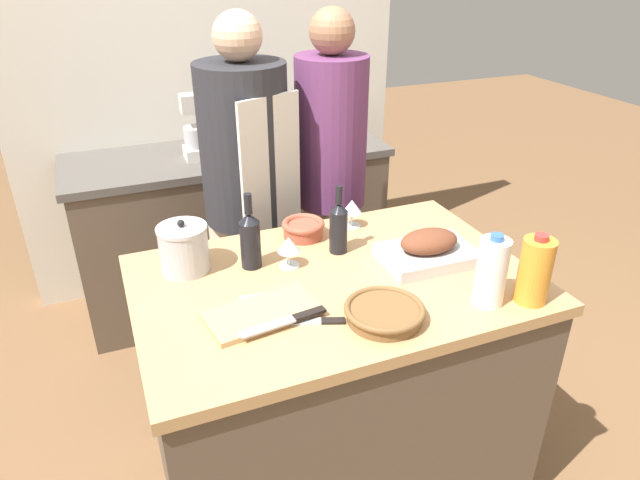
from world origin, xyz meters
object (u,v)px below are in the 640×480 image
at_px(wicker_basket, 384,312).
at_px(knife_paring, 316,321).
at_px(mixing_bowl, 303,228).
at_px(wine_glass_left, 289,246).
at_px(stock_pot, 184,248).
at_px(stand_mixer, 201,132).
at_px(condiment_bottle_short, 236,126).
at_px(knife_bread, 272,295).
at_px(person_cook_aproned, 248,194).
at_px(roasting_pan, 428,250).
at_px(cutting_board, 262,313).
at_px(juice_jug, 535,271).
at_px(wine_bottle_green, 250,239).
at_px(condiment_bottle_tall, 286,127).
at_px(person_cook_guest, 331,177).
at_px(milk_jug, 491,272).
at_px(wine_glass_right, 352,208).
at_px(wine_bottle_dark, 338,226).

height_order(wicker_basket, knife_paring, wicker_basket).
height_order(mixing_bowl, wine_glass_left, wine_glass_left).
xyz_separation_m(stock_pot, stand_mixer, (0.30, 1.16, 0.03)).
bearing_deg(condiment_bottle_short, knife_bread, -101.02).
distance_m(knife_bread, person_cook_aproned, 0.83).
relative_size(roasting_pan, condiment_bottle_short, 1.62).
distance_m(cutting_board, mixing_bowl, 0.52).
distance_m(condiment_bottle_short, person_cook_aproned, 0.81).
relative_size(juice_jug, wine_bottle_green, 0.85).
distance_m(cutting_board, wine_bottle_green, 0.31).
bearing_deg(stock_pot, condiment_bottle_tall, 57.18).
height_order(mixing_bowl, stand_mixer, stand_mixer).
xyz_separation_m(wine_bottle_green, wine_glass_left, (0.12, -0.05, -0.03)).
bearing_deg(stand_mixer, person_cook_guest, -49.68).
height_order(wicker_basket, milk_jug, milk_jug).
bearing_deg(wine_bottle_green, cutting_board, -100.08).
relative_size(knife_paring, stand_mixer, 0.55).
bearing_deg(cutting_board, wicker_basket, -25.34).
relative_size(wine_glass_left, stand_mixer, 0.33).
xyz_separation_m(roasting_pan, mixing_bowl, (-0.33, 0.33, -0.01)).
bearing_deg(stock_pot, person_cook_aproned, 56.48).
bearing_deg(stock_pot, juice_jug, -31.74).
distance_m(roasting_pan, wine_glass_right, 0.37).
bearing_deg(knife_paring, stand_mixer, 89.79).
relative_size(juice_jug, wine_glass_right, 2.05).
bearing_deg(condiment_bottle_short, wine_bottle_dark, -90.34).
relative_size(wine_bottle_dark, knife_bread, 1.33).
relative_size(wine_glass_right, condiment_bottle_short, 0.55).
relative_size(stock_pot, condiment_bottle_short, 0.92).
distance_m(milk_jug, knife_bread, 0.66).
relative_size(milk_jug, wine_bottle_green, 0.87).
xyz_separation_m(roasting_pan, milk_jug, (0.03, -0.29, 0.06)).
xyz_separation_m(mixing_bowl, person_cook_guest, (0.33, 0.51, -0.03)).
bearing_deg(roasting_pan, stand_mixer, 108.76).
distance_m(wine_bottle_dark, knife_paring, 0.44).
xyz_separation_m(milk_jug, wine_glass_right, (-0.16, 0.63, -0.03)).
height_order(milk_jug, wine_glass_right, milk_jug).
distance_m(cutting_board, stock_pot, 0.39).
distance_m(wine_glass_left, knife_bread, 0.20).
height_order(wine_bottle_green, knife_paring, wine_bottle_green).
xyz_separation_m(milk_jug, wine_bottle_green, (-0.60, 0.48, -0.00)).
height_order(cutting_board, stock_pot, stock_pot).
height_order(roasting_pan, stock_pot, stock_pot).
relative_size(stock_pot, milk_jug, 0.80).
relative_size(wicker_basket, mixing_bowl, 1.48).
relative_size(roasting_pan, milk_jug, 1.40).
xyz_separation_m(wine_glass_right, knife_paring, (-0.36, -0.53, -0.08)).
bearing_deg(stand_mixer, wine_glass_left, -88.64).
height_order(knife_bread, condiment_bottle_tall, condiment_bottle_tall).
xyz_separation_m(wine_bottle_dark, wine_glass_left, (-0.19, -0.03, -0.02)).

